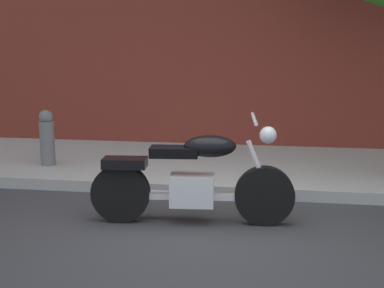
% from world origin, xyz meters
% --- Properties ---
extents(ground_plane, '(60.00, 60.00, 0.00)m').
position_xyz_m(ground_plane, '(0.00, 0.00, 0.00)').
color(ground_plane, '#38383D').
extents(sidewalk, '(22.19, 2.68, 0.14)m').
position_xyz_m(sidewalk, '(0.00, 2.67, 0.07)').
color(sidewalk, '#AAAAAA').
rests_on(sidewalk, ground).
extents(motorcycle, '(2.06, 0.70, 1.10)m').
position_xyz_m(motorcycle, '(-0.19, 0.41, 0.44)').
color(motorcycle, black).
rests_on(motorcycle, ground).
extents(fire_hydrant, '(0.20, 0.20, 0.91)m').
position_xyz_m(fire_hydrant, '(-2.48, 2.10, 0.46)').
color(fire_hydrant, slate).
rests_on(fire_hydrant, ground).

